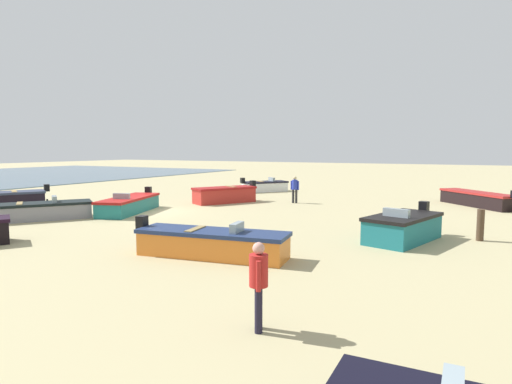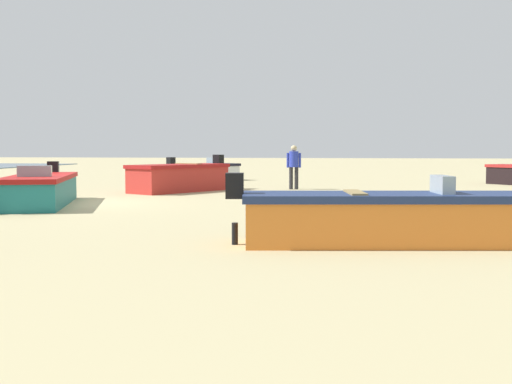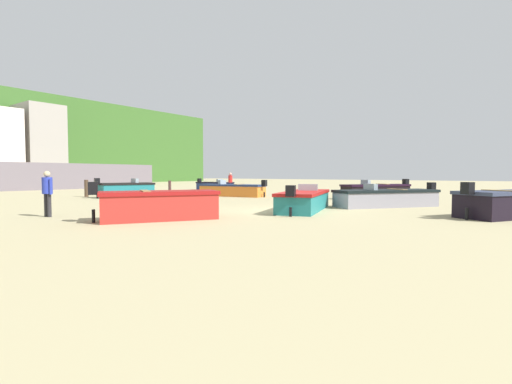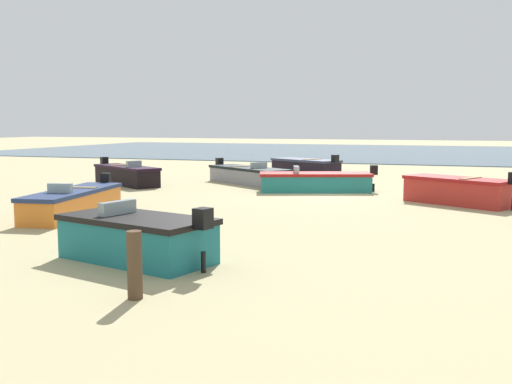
{
  "view_description": "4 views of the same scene",
  "coord_description": "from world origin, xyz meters",
  "px_view_note": "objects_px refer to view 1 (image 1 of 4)",
  "views": [
    {
      "loc": [
        16.89,
        15.38,
        3.26
      ],
      "look_at": [
        -0.66,
        6.15,
        1.26
      ],
      "focal_mm": 30.11,
      "sensor_mm": 36.0,
      "label": 1
    },
    {
      "loc": [
        16.41,
        7.71,
        1.52
      ],
      "look_at": [
        1.69,
        5.42,
        0.49
      ],
      "focal_mm": 44.78,
      "sensor_mm": 36.0,
      "label": 2
    },
    {
      "loc": [
        -13.03,
        -8.36,
        1.52
      ],
      "look_at": [
        4.51,
        4.93,
        0.45
      ],
      "focal_mm": 26.31,
      "sensor_mm": 36.0,
      "label": 3
    },
    {
      "loc": [
        -5.09,
        23.81,
        2.88
      ],
      "look_at": [
        0.89,
        6.28,
        0.72
      ],
      "focal_mm": 41.75,
      "sensor_mm": 36.0,
      "label": 4
    }
  ],
  "objects_px": {
    "boat_teal_6": "(403,228)",
    "mooring_post_mid_beach": "(480,225)",
    "boat_red_9": "(225,195)",
    "boat_black_0": "(5,200)",
    "boat_black_7": "(477,199)",
    "beach_walker_distant": "(259,279)",
    "boat_grey_1": "(34,211)",
    "boat_teal_3": "(129,205)",
    "boat_orange_2": "(212,243)",
    "beach_walker_foreground": "(295,187)",
    "boat_white_4": "(265,186)"
  },
  "relations": [
    {
      "from": "boat_red_9",
      "to": "mooring_post_mid_beach",
      "type": "relative_size",
      "value": 3.49
    },
    {
      "from": "mooring_post_mid_beach",
      "to": "boat_teal_6",
      "type": "bearing_deg",
      "value": -60.79
    },
    {
      "from": "boat_red_9",
      "to": "beach_walker_distant",
      "type": "distance_m",
      "value": 18.54
    },
    {
      "from": "beach_walker_foreground",
      "to": "beach_walker_distant",
      "type": "xyz_separation_m",
      "value": [
        17.24,
        6.48,
        0.0
      ]
    },
    {
      "from": "boat_grey_1",
      "to": "boat_orange_2",
      "type": "distance_m",
      "value": 11.15
    },
    {
      "from": "beach_walker_distant",
      "to": "mooring_post_mid_beach",
      "type": "bearing_deg",
      "value": 134.87
    },
    {
      "from": "boat_orange_2",
      "to": "boat_black_7",
      "type": "bearing_deg",
      "value": 148.38
    },
    {
      "from": "boat_black_7",
      "to": "boat_red_9",
      "type": "xyz_separation_m",
      "value": [
        5.28,
        -13.6,
        0.06
      ]
    },
    {
      "from": "beach_walker_foreground",
      "to": "beach_walker_distant",
      "type": "distance_m",
      "value": 18.42
    },
    {
      "from": "boat_grey_1",
      "to": "mooring_post_mid_beach",
      "type": "bearing_deg",
      "value": 49.28
    },
    {
      "from": "boat_black_0",
      "to": "boat_grey_1",
      "type": "bearing_deg",
      "value": -168.8
    },
    {
      "from": "boat_black_0",
      "to": "boat_grey_1",
      "type": "distance_m",
      "value": 5.05
    },
    {
      "from": "boat_teal_6",
      "to": "boat_red_9",
      "type": "distance_m",
      "value": 13.02
    },
    {
      "from": "mooring_post_mid_beach",
      "to": "beach_walker_distant",
      "type": "relative_size",
      "value": 0.7
    },
    {
      "from": "boat_black_7",
      "to": "boat_red_9",
      "type": "relative_size",
      "value": 1.13
    },
    {
      "from": "boat_teal_6",
      "to": "beach_walker_foreground",
      "type": "relative_size",
      "value": 2.3
    },
    {
      "from": "boat_red_9",
      "to": "beach_walker_distant",
      "type": "xyz_separation_m",
      "value": [
        15.41,
        10.3,
        0.47
      ]
    },
    {
      "from": "boat_black_0",
      "to": "boat_teal_3",
      "type": "relative_size",
      "value": 0.85
    },
    {
      "from": "boat_black_0",
      "to": "boat_grey_1",
      "type": "xyz_separation_m",
      "value": [
        1.61,
        4.79,
        -0.07
      ]
    },
    {
      "from": "mooring_post_mid_beach",
      "to": "beach_walker_distant",
      "type": "xyz_separation_m",
      "value": [
        10.41,
        -3.49,
        0.39
      ]
    },
    {
      "from": "boat_teal_6",
      "to": "beach_walker_distant",
      "type": "distance_m",
      "value": 9.13
    },
    {
      "from": "boat_black_7",
      "to": "boat_orange_2",
      "type": "bearing_deg",
      "value": -154.58
    },
    {
      "from": "beach_walker_foreground",
      "to": "boat_teal_3",
      "type": "bearing_deg",
      "value": 47.76
    },
    {
      "from": "boat_teal_3",
      "to": "boat_teal_6",
      "type": "distance_m",
      "value": 13.6
    },
    {
      "from": "boat_teal_3",
      "to": "boat_red_9",
      "type": "xyz_separation_m",
      "value": [
        -5.71,
        2.22,
        0.08
      ]
    },
    {
      "from": "boat_black_0",
      "to": "boat_teal_6",
      "type": "distance_m",
      "value": 20.6
    },
    {
      "from": "beach_walker_foreground",
      "to": "beach_walker_distant",
      "type": "bearing_deg",
      "value": 107.05
    },
    {
      "from": "boat_orange_2",
      "to": "beach_walker_distant",
      "type": "height_order",
      "value": "beach_walker_distant"
    },
    {
      "from": "boat_teal_3",
      "to": "beach_walker_foreground",
      "type": "xyz_separation_m",
      "value": [
        -7.54,
        6.04,
        0.54
      ]
    },
    {
      "from": "boat_orange_2",
      "to": "mooring_post_mid_beach",
      "type": "distance_m",
      "value": 9.6
    },
    {
      "from": "boat_white_4",
      "to": "boat_teal_6",
      "type": "distance_m",
      "value": 18.25
    },
    {
      "from": "boat_white_4",
      "to": "boat_red_9",
      "type": "xyz_separation_m",
      "value": [
        7.18,
        0.88,
        0.07
      ]
    },
    {
      "from": "boat_teal_6",
      "to": "boat_white_4",
      "type": "bearing_deg",
      "value": -32.21
    },
    {
      "from": "boat_white_4",
      "to": "beach_walker_foreground",
      "type": "distance_m",
      "value": 7.14
    },
    {
      "from": "boat_white_4",
      "to": "beach_walker_distant",
      "type": "distance_m",
      "value": 25.21
    },
    {
      "from": "boat_black_0",
      "to": "beach_walker_distant",
      "type": "bearing_deg",
      "value": -171.35
    },
    {
      "from": "boat_black_7",
      "to": "beach_walker_distant",
      "type": "relative_size",
      "value": 2.77
    },
    {
      "from": "boat_teal_3",
      "to": "boat_white_4",
      "type": "relative_size",
      "value": 1.4
    },
    {
      "from": "boat_white_4",
      "to": "boat_orange_2",
      "type": "bearing_deg",
      "value": -30.08
    },
    {
      "from": "boat_black_7",
      "to": "mooring_post_mid_beach",
      "type": "relative_size",
      "value": 3.95
    },
    {
      "from": "mooring_post_mid_beach",
      "to": "beach_walker_foreground",
      "type": "xyz_separation_m",
      "value": [
        -6.83,
        -9.97,
        0.39
      ]
    },
    {
      "from": "boat_orange_2",
      "to": "boat_white_4",
      "type": "relative_size",
      "value": 1.41
    },
    {
      "from": "boat_teal_3",
      "to": "boat_black_7",
      "type": "relative_size",
      "value": 1.11
    },
    {
      "from": "boat_teal_6",
      "to": "boat_red_9",
      "type": "xyz_separation_m",
      "value": [
        -6.35,
        -11.37,
        0.0
      ]
    },
    {
      "from": "boat_grey_1",
      "to": "boat_teal_3",
      "type": "xyz_separation_m",
      "value": [
        -3.77,
        2.17,
        0.0
      ]
    },
    {
      "from": "beach_walker_distant",
      "to": "boat_grey_1",
      "type": "bearing_deg",
      "value": -138.57
    },
    {
      "from": "boat_teal_3",
      "to": "boat_white_4",
      "type": "height_order",
      "value": "boat_teal_3"
    },
    {
      "from": "boat_teal_6",
      "to": "mooring_post_mid_beach",
      "type": "distance_m",
      "value": 2.78
    },
    {
      "from": "boat_grey_1",
      "to": "boat_red_9",
      "type": "bearing_deg",
      "value": 100.58
    },
    {
      "from": "boat_red_9",
      "to": "boat_grey_1",
      "type": "bearing_deg",
      "value": 95.69
    }
  ]
}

